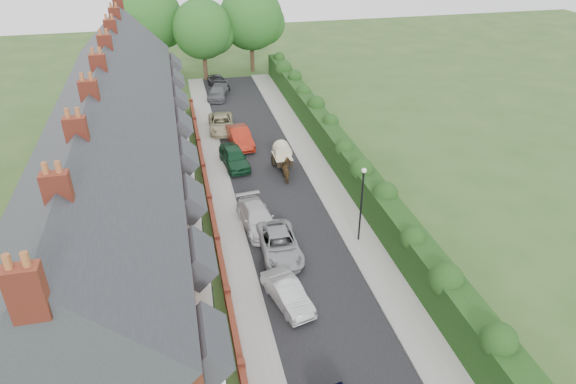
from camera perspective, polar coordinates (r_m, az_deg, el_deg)
name	(u,v)px	position (r m, az deg, el deg)	size (l,w,h in m)	color
ground	(325,289)	(28.96, 4.08, -10.74)	(140.00, 140.00, 0.00)	#2D4C1E
road	(275,194)	(37.60, -1.40, -0.20)	(6.00, 58.00, 0.02)	black
pavement_hedge_side	(329,187)	(38.48, 4.58, 0.54)	(2.20, 58.00, 0.12)	#9C9B94
pavement_house_side	(223,199)	(37.11, -7.23, -0.80)	(1.70, 58.00, 0.12)	#9C9B94
kerb_hedge_side	(316,189)	(38.21, 3.08, 0.38)	(0.18, 58.00, 0.13)	gray
kerb_house_side	(234,198)	(37.17, -6.01, -0.65)	(0.18, 58.00, 0.13)	gray
hedge	(353,166)	(38.30, 7.25, 2.85)	(2.10, 58.00, 2.85)	black
terrace_row	(118,159)	(34.31, -18.38, 3.52)	(9.05, 40.50, 11.50)	brown
garden_wall_row	(210,203)	(35.99, -8.67, -1.21)	(0.35, 40.35, 1.10)	maroon
lamppost	(362,196)	(31.11, 8.22, -0.41)	(0.32, 0.32, 5.16)	black
tree_far_left	(205,30)	(62.56, -9.17, 17.32)	(7.14, 6.80, 9.29)	#332316
tree_far_right	(254,19)	(65.07, -3.79, 18.62)	(7.98, 7.60, 10.31)	#332316
tree_far_back	(151,19)	(65.20, -14.94, 18.05)	(8.40, 8.00, 10.82)	#332316
car_silver_a	(288,293)	(27.63, -0.05, -11.20)	(1.39, 3.98, 1.31)	#A4A4A8
car_silver_b	(279,244)	(31.05, -0.95, -5.85)	(2.31, 5.02, 1.39)	#95979B
car_white	(257,218)	(33.56, -3.44, -2.88)	(1.97, 4.85, 1.41)	silver
car_green	(234,157)	(41.48, -5.99, 3.86)	(1.84, 4.57, 1.56)	#10371F
car_red	(240,137)	(45.11, -5.36, 6.09)	(1.65, 4.72, 1.55)	maroon
car_beige	(221,124)	(48.43, -7.41, 7.55)	(2.29, 4.97, 1.38)	tan
car_grey	(218,92)	(57.10, -7.77, 10.97)	(1.87, 4.60, 1.33)	#53555A
car_black	(218,82)	(60.36, -7.75, 12.04)	(1.66, 4.13, 1.41)	black
horse	(288,171)	(39.13, -0.03, 2.36)	(0.84, 1.85, 1.56)	#4A331B
horse_cart	(282,154)	(40.64, -0.66, 4.26)	(1.42, 3.13, 2.26)	black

